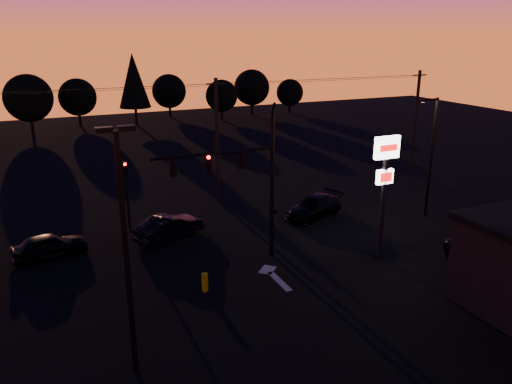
{
  "coord_description": "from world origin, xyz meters",
  "views": [
    {
      "loc": [
        -9.85,
        -19.11,
        11.96
      ],
      "look_at": [
        1.0,
        5.0,
        3.5
      ],
      "focal_mm": 35.0,
      "sensor_mm": 36.0,
      "label": 1
    }
  ],
  "objects_px": {
    "car_left": "(49,246)",
    "suv_parked": "(491,258)",
    "parking_lot_light": "(125,239)",
    "car_right": "(314,206)",
    "car_mid": "(169,227)",
    "pylon_sign": "(385,171)",
    "bollard": "(205,282)",
    "secondary_signal": "(126,185)",
    "traffic_signal_mast": "(245,174)",
    "streetlight": "(431,152)"
  },
  "relations": [
    {
      "from": "traffic_signal_mast",
      "to": "car_left",
      "type": "relative_size",
      "value": 2.12
    },
    {
      "from": "traffic_signal_mast",
      "to": "parking_lot_light",
      "type": "height_order",
      "value": "parking_lot_light"
    },
    {
      "from": "parking_lot_light",
      "to": "bollard",
      "type": "distance_m",
      "value": 7.91
    },
    {
      "from": "traffic_signal_mast",
      "to": "suv_parked",
      "type": "height_order",
      "value": "traffic_signal_mast"
    },
    {
      "from": "pylon_sign",
      "to": "suv_parked",
      "type": "relative_size",
      "value": 1.34
    },
    {
      "from": "car_left",
      "to": "car_mid",
      "type": "xyz_separation_m",
      "value": [
        6.79,
        -0.07,
        0.03
      ]
    },
    {
      "from": "parking_lot_light",
      "to": "car_left",
      "type": "height_order",
      "value": "parking_lot_light"
    },
    {
      "from": "traffic_signal_mast",
      "to": "car_mid",
      "type": "xyz_separation_m",
      "value": [
        -2.99,
        4.73,
        -4.22
      ]
    },
    {
      "from": "secondary_signal",
      "to": "car_right",
      "type": "relative_size",
      "value": 0.92
    },
    {
      "from": "streetlight",
      "to": "car_right",
      "type": "bearing_deg",
      "value": 157.17
    },
    {
      "from": "traffic_signal_mast",
      "to": "car_right",
      "type": "height_order",
      "value": "traffic_signal_mast"
    },
    {
      "from": "secondary_signal",
      "to": "bollard",
      "type": "xyz_separation_m",
      "value": [
        1.76,
        -9.88,
        -2.4
      ]
    },
    {
      "from": "secondary_signal",
      "to": "car_mid",
      "type": "height_order",
      "value": "secondary_signal"
    },
    {
      "from": "traffic_signal_mast",
      "to": "streetlight",
      "type": "height_order",
      "value": "traffic_signal_mast"
    },
    {
      "from": "pylon_sign",
      "to": "bollard",
      "type": "height_order",
      "value": "pylon_sign"
    },
    {
      "from": "parking_lot_light",
      "to": "car_left",
      "type": "xyz_separation_m",
      "value": [
        -2.38,
        11.79,
        -4.58
      ]
    },
    {
      "from": "secondary_signal",
      "to": "car_mid",
      "type": "xyz_separation_m",
      "value": [
        1.91,
        -2.76,
        -2.14
      ]
    },
    {
      "from": "pylon_sign",
      "to": "streetlight",
      "type": "xyz_separation_m",
      "value": [
        6.91,
        4.0,
        -0.49
      ]
    },
    {
      "from": "secondary_signal",
      "to": "bollard",
      "type": "distance_m",
      "value": 10.32
    },
    {
      "from": "parking_lot_light",
      "to": "car_right",
      "type": "distance_m",
      "value": 18.96
    },
    {
      "from": "car_right",
      "to": "car_mid",
      "type": "bearing_deg",
      "value": -113.44
    },
    {
      "from": "traffic_signal_mast",
      "to": "car_left",
      "type": "bearing_deg",
      "value": 153.86
    },
    {
      "from": "secondary_signal",
      "to": "car_left",
      "type": "xyz_separation_m",
      "value": [
        -4.88,
        -2.69,
        -2.17
      ]
    },
    {
      "from": "bollard",
      "to": "car_left",
      "type": "relative_size",
      "value": 0.23
    },
    {
      "from": "secondary_signal",
      "to": "pylon_sign",
      "type": "xyz_separation_m",
      "value": [
        12.0,
        -9.99,
        2.05
      ]
    },
    {
      "from": "car_right",
      "to": "parking_lot_light",
      "type": "bearing_deg",
      "value": -73.39
    },
    {
      "from": "secondary_signal",
      "to": "car_left",
      "type": "height_order",
      "value": "secondary_signal"
    },
    {
      "from": "suv_parked",
      "to": "parking_lot_light",
      "type": "bearing_deg",
      "value": -174.63
    },
    {
      "from": "parking_lot_light",
      "to": "suv_parked",
      "type": "distance_m",
      "value": 19.23
    },
    {
      "from": "car_mid",
      "to": "suv_parked",
      "type": "height_order",
      "value": "car_mid"
    },
    {
      "from": "pylon_sign",
      "to": "streetlight",
      "type": "distance_m",
      "value": 8.0
    },
    {
      "from": "pylon_sign",
      "to": "suv_parked",
      "type": "bearing_deg",
      "value": -43.37
    },
    {
      "from": "secondary_signal",
      "to": "parking_lot_light",
      "type": "xyz_separation_m",
      "value": [
        -2.5,
        -14.49,
        2.41
      ]
    },
    {
      "from": "secondary_signal",
      "to": "car_right",
      "type": "distance_m",
      "value": 12.48
    },
    {
      "from": "car_mid",
      "to": "suv_parked",
      "type": "relative_size",
      "value": 0.87
    },
    {
      "from": "car_left",
      "to": "car_mid",
      "type": "distance_m",
      "value": 6.79
    },
    {
      "from": "streetlight",
      "to": "suv_parked",
      "type": "relative_size",
      "value": 1.58
    },
    {
      "from": "car_mid",
      "to": "pylon_sign",
      "type": "bearing_deg",
      "value": -148.92
    },
    {
      "from": "traffic_signal_mast",
      "to": "pylon_sign",
      "type": "bearing_deg",
      "value": -19.36
    },
    {
      "from": "car_left",
      "to": "car_right",
      "type": "xyz_separation_m",
      "value": [
        16.79,
        -0.35,
        -0.0
      ]
    },
    {
      "from": "car_left",
      "to": "suv_parked",
      "type": "height_order",
      "value": "suv_parked"
    },
    {
      "from": "pylon_sign",
      "to": "car_right",
      "type": "relative_size",
      "value": 1.44
    },
    {
      "from": "traffic_signal_mast",
      "to": "bollard",
      "type": "bearing_deg",
      "value": -142.77
    },
    {
      "from": "car_right",
      "to": "secondary_signal",
      "type": "bearing_deg",
      "value": -126.18
    },
    {
      "from": "car_mid",
      "to": "car_right",
      "type": "xyz_separation_m",
      "value": [
        10.0,
        -0.27,
        -0.03
      ]
    },
    {
      "from": "parking_lot_light",
      "to": "suv_parked",
      "type": "height_order",
      "value": "parking_lot_light"
    },
    {
      "from": "parking_lot_light",
      "to": "streetlight",
      "type": "relative_size",
      "value": 1.14
    },
    {
      "from": "bollard",
      "to": "car_right",
      "type": "bearing_deg",
      "value": 34.0
    },
    {
      "from": "pylon_sign",
      "to": "streetlight",
      "type": "relative_size",
      "value": 0.85
    },
    {
      "from": "streetlight",
      "to": "car_right",
      "type": "height_order",
      "value": "streetlight"
    }
  ]
}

